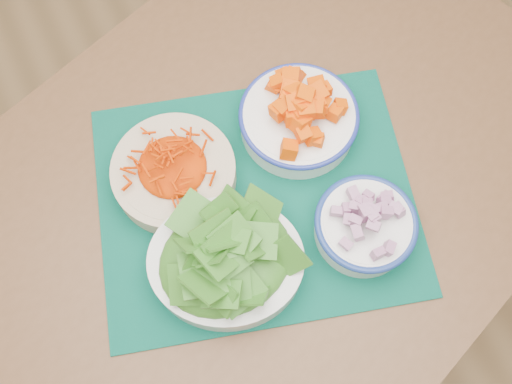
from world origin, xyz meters
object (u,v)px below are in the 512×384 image
lettuce_bowl (226,258)px  onion_bowl (365,225)px  carrot_bowl (174,171)px  placemat (256,199)px  table (248,213)px  squash_bowl (299,115)px

lettuce_bowl → onion_bowl: 0.22m
carrot_bowl → onion_bowl: size_ratio=1.48×
carrot_bowl → placemat: bearing=-40.8°
table → placemat: placemat is taller
onion_bowl → lettuce_bowl: bearing=169.1°
lettuce_bowl → onion_bowl: bearing=14.1°
lettuce_bowl → squash_bowl: bearing=63.8°
placemat → squash_bowl: bearing=51.7°
placemat → onion_bowl: onion_bowl is taller
table → onion_bowl: (0.13, -0.14, 0.14)m
placemat → onion_bowl: bearing=-28.7°
placemat → carrot_bowl: 0.14m
lettuce_bowl → carrot_bowl: bearing=119.4°
table → lettuce_bowl: lettuce_bowl is taller
placemat → lettuce_bowl: lettuce_bowl is taller
table → squash_bowl: bearing=8.7°
placemat → onion_bowl: 0.18m
placemat → lettuce_bowl: bearing=-121.4°
lettuce_bowl → placemat: bearing=67.6°
placemat → lettuce_bowl: (-0.09, -0.08, 0.05)m
table → onion_bowl: onion_bowl is taller
carrot_bowl → lettuce_bowl: lettuce_bowl is taller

